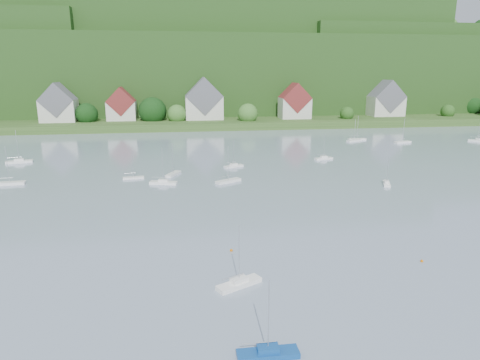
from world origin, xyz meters
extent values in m
cube|color=#2E4E1D|center=(0.00, 200.00, 1.50)|extent=(600.00, 60.00, 3.00)
cube|color=#163A12|center=(0.00, 275.00, 20.00)|extent=(620.00, 160.00, 40.00)
cube|color=#163A12|center=(10.00, 270.00, 28.00)|extent=(240.00, 130.00, 60.00)
cube|color=#163A12|center=(160.00, 255.00, 22.00)|extent=(200.00, 110.00, 48.00)
sphere|color=black|center=(139.35, 197.94, 6.40)|extent=(10.46, 10.46, 10.46)
sphere|color=#1F4A16|center=(118.43, 184.90, 5.10)|extent=(6.45, 6.45, 6.45)
sphere|color=#2F6124|center=(-6.80, 183.88, 5.66)|extent=(8.19, 8.19, 8.19)
sphere|color=#2F6124|center=(-51.96, 186.07, 5.11)|extent=(6.49, 6.49, 6.49)
sphere|color=#2F6124|center=(46.85, 192.08, 6.95)|extent=(12.16, 12.16, 12.16)
sphere|color=#2F6124|center=(22.99, 179.93, 5.84)|extent=(8.73, 8.73, 8.73)
sphere|color=black|center=(-43.87, 185.86, 6.03)|extent=(9.32, 9.32, 9.32)
sphere|color=#1F4A16|center=(67.84, 181.69, 5.03)|extent=(6.24, 6.24, 6.24)
sphere|color=black|center=(89.43, 194.54, 5.65)|extent=(8.16, 8.16, 8.16)
sphere|color=black|center=(-17.00, 186.36, 6.87)|extent=(11.92, 11.92, 11.92)
sphere|color=#1F4A16|center=(-84.27, 263.14, 51.80)|extent=(10.29, 10.29, 10.29)
sphere|color=black|center=(-68.16, 251.39, 51.26)|extent=(7.18, 7.18, 7.18)
sphere|color=#1F4A16|center=(39.50, 255.03, 60.25)|extent=(12.83, 12.83, 12.83)
sphere|color=#1F4A16|center=(1.11, 279.65, 60.23)|extent=(12.73, 12.73, 12.73)
sphere|color=#1F4A16|center=(83.40, 244.53, 60.01)|extent=(11.50, 11.50, 11.50)
sphere|color=#1F4A16|center=(60.71, 274.89, 60.56)|extent=(14.65, 14.65, 14.65)
sphere|color=#1F4A16|center=(119.44, 238.58, 59.71)|extent=(9.76, 9.76, 9.76)
sphere|color=#2F6124|center=(-47.14, 274.29, 59.24)|extent=(7.07, 7.07, 7.07)
sphere|color=black|center=(-3.47, 243.31, 59.44)|extent=(8.21, 8.21, 8.21)
sphere|color=#2F6124|center=(-22.82, 267.10, 60.14)|extent=(12.24, 12.24, 12.24)
sphere|color=#2F6124|center=(114.51, 242.98, 59.58)|extent=(9.00, 9.00, 9.00)
sphere|color=#1F4A16|center=(101.03, 257.97, 59.41)|extent=(8.03, 8.03, 8.03)
sphere|color=#2F6124|center=(176.64, 258.30, 47.67)|extent=(9.52, 9.52, 9.52)
sphere|color=#2F6124|center=(100.48, 258.36, 48.62)|extent=(14.97, 14.97, 14.97)
sphere|color=#1F4A16|center=(78.67, 255.82, 47.71)|extent=(9.78, 9.78, 9.78)
sphere|color=#1F4A16|center=(119.68, 254.71, 48.10)|extent=(12.02, 12.02, 12.02)
sphere|color=black|center=(137.90, 236.02, 48.02)|extent=(11.57, 11.57, 11.57)
sphere|color=#1F4A16|center=(122.43, 222.73, 48.21)|extent=(12.65, 12.65, 12.65)
sphere|color=#2F6124|center=(142.64, 228.37, 47.45)|extent=(8.28, 8.28, 8.28)
sphere|color=black|center=(167.90, 264.31, 47.31)|extent=(7.47, 7.47, 7.47)
sphere|color=#2F6124|center=(99.14, 247.22, 47.66)|extent=(9.48, 9.48, 9.48)
sphere|color=black|center=(189.44, 271.22, 41.48)|extent=(8.43, 8.43, 8.43)
sphere|color=#1F4A16|center=(-39.98, 262.14, 42.10)|extent=(12.01, 12.01, 12.01)
sphere|color=black|center=(118.67, 252.35, 42.64)|extent=(15.08, 15.08, 15.08)
sphere|color=#2F6124|center=(108.41, 268.02, 42.80)|extent=(15.99, 15.99, 15.99)
sphere|color=black|center=(-3.70, 272.21, 42.75)|extent=(15.72, 15.72, 15.72)
sphere|color=#1F4A16|center=(10.88, 267.92, 41.84)|extent=(10.54, 10.54, 10.54)
cube|color=silver|center=(-55.00, 187.00, 7.50)|extent=(14.00, 10.00, 9.00)
cube|color=#5B5B63|center=(-55.00, 187.00, 12.00)|extent=(14.00, 10.40, 14.00)
cube|color=silver|center=(-30.00, 189.00, 7.00)|extent=(12.00, 9.00, 8.00)
cube|color=maroon|center=(-30.00, 189.00, 11.00)|extent=(12.00, 9.36, 12.00)
cube|color=silver|center=(5.00, 188.00, 8.00)|extent=(16.00, 11.00, 10.00)
cube|color=#5B5B63|center=(5.00, 188.00, 13.00)|extent=(16.00, 11.44, 16.00)
cube|color=silver|center=(45.00, 186.00, 7.50)|extent=(13.00, 10.00, 9.00)
cube|color=maroon|center=(45.00, 186.00, 12.00)|extent=(13.00, 10.40, 13.00)
cube|color=silver|center=(90.00, 190.00, 7.50)|extent=(15.00, 10.00, 9.00)
cube|color=#5B5B63|center=(90.00, 190.00, 12.00)|extent=(15.00, 10.40, 15.00)
cube|color=#10448D|center=(0.13, 29.81, 0.27)|extent=(5.33, 1.50, 0.53)
cube|color=#10448D|center=(0.13, 29.81, 0.78)|extent=(1.87, 1.05, 0.50)
cylinder|color=silver|center=(0.13, 29.81, 3.86)|extent=(0.10, 0.10, 6.66)
cylinder|color=silver|center=(-0.67, 29.81, 1.43)|extent=(2.93, 0.09, 0.08)
cube|color=white|center=(-0.54, 42.43, 0.27)|extent=(5.54, 3.85, 0.54)
cube|color=white|center=(-0.54, 42.43, 0.79)|extent=(2.18, 1.82, 0.50)
cylinder|color=silver|center=(-0.54, 42.43, 3.95)|extent=(0.10, 0.10, 6.81)
cylinder|color=silver|center=(-1.26, 42.05, 1.44)|extent=(2.70, 1.44, 0.08)
sphere|color=#E26C00|center=(23.46, 45.36, 0.00)|extent=(0.38, 0.38, 0.38)
sphere|color=#E26C00|center=(-0.20, 52.17, 0.00)|extent=(0.40, 0.40, 0.40)
cube|color=white|center=(3.76, 88.83, 0.30)|extent=(5.97, 4.39, 0.59)
cylinder|color=silver|center=(3.76, 88.83, 4.30)|extent=(0.10, 0.10, 7.42)
cylinder|color=silver|center=(2.98, 88.39, 1.49)|extent=(2.87, 1.69, 0.08)
cube|color=white|center=(-48.41, 116.93, 0.32)|extent=(6.69, 3.18, 0.65)
cube|color=white|center=(-48.41, 116.93, 0.90)|extent=(2.48, 1.73, 0.50)
cylinder|color=silver|center=(-48.41, 116.93, 4.68)|extent=(0.10, 0.10, 8.06)
cylinder|color=silver|center=(-49.35, 116.72, 1.55)|extent=(3.48, 0.86, 0.08)
cube|color=white|center=(67.95, 132.39, 0.31)|extent=(6.37, 3.20, 0.61)
cylinder|color=silver|center=(67.95, 132.39, 4.45)|extent=(0.10, 0.10, 7.67)
cylinder|color=silver|center=(67.06, 132.16, 1.51)|extent=(3.29, 0.92, 0.08)
cube|color=white|center=(36.94, 81.88, 0.23)|extent=(3.00, 4.84, 0.47)
cube|color=white|center=(36.94, 81.88, 0.72)|extent=(1.48, 1.87, 0.50)
cylinder|color=silver|center=(36.94, 81.88, 3.40)|extent=(0.10, 0.10, 5.86)
cylinder|color=silver|center=(36.67, 81.23, 1.37)|extent=(1.06, 2.42, 0.08)
cube|color=white|center=(-17.00, 95.04, 0.23)|extent=(4.77, 1.83, 0.46)
cylinder|color=silver|center=(-17.00, 95.04, 3.37)|extent=(0.10, 0.10, 5.81)
cylinder|color=silver|center=(-17.69, 94.96, 1.36)|extent=(2.55, 0.38, 0.08)
cube|color=white|center=(-8.18, 97.28, 0.28)|extent=(3.83, 5.71, 0.56)
cylinder|color=silver|center=(-8.18, 97.28, 4.05)|extent=(0.10, 0.10, 6.98)
cylinder|color=silver|center=(-8.54, 96.53, 1.46)|extent=(1.40, 2.80, 0.08)
cube|color=white|center=(6.89, 103.56, 0.26)|extent=(5.25, 3.49, 0.51)
cube|color=white|center=(6.89, 103.56, 0.76)|extent=(2.05, 1.67, 0.50)
cylinder|color=silver|center=(6.89, 103.56, 3.72)|extent=(0.10, 0.10, 6.41)
cylinder|color=silver|center=(6.19, 103.23, 1.41)|extent=(2.58, 1.28, 0.08)
cube|color=white|center=(-42.65, 93.59, 0.31)|extent=(6.23, 2.20, 0.61)
cylinder|color=silver|center=(-42.65, 93.59, 4.43)|extent=(0.10, 0.10, 7.64)
cylinder|color=silver|center=(-43.57, 93.51, 1.51)|extent=(3.36, 0.35, 0.08)
cube|color=white|center=(-10.19, 89.34, 0.29)|extent=(6.08, 3.06, 0.59)
cube|color=white|center=(-10.19, 89.34, 0.84)|extent=(2.27, 1.63, 0.50)
cylinder|color=silver|center=(-10.19, 89.34, 4.24)|extent=(0.10, 0.10, 7.32)
cylinder|color=silver|center=(-11.04, 89.57, 1.49)|extent=(3.14, 0.89, 0.08)
cube|color=white|center=(53.24, 137.99, 0.28)|extent=(5.88, 3.59, 0.57)
cylinder|color=silver|center=(53.24, 137.99, 4.13)|extent=(0.10, 0.10, 7.12)
cylinder|color=silver|center=(52.44, 137.67, 1.47)|extent=(2.94, 1.24, 0.08)
cube|color=white|center=(94.97, 131.32, 0.30)|extent=(5.53, 5.36, 0.60)
cylinder|color=silver|center=(94.97, 131.32, 4.36)|extent=(0.10, 0.10, 7.52)
cylinder|color=silver|center=(94.31, 131.94, 1.50)|extent=(2.46, 2.33, 0.08)
cube|color=white|center=(32.58, 109.75, 0.26)|extent=(5.38, 2.64, 0.52)
cube|color=white|center=(32.58, 109.75, 0.77)|extent=(2.00, 1.42, 0.50)
cylinder|color=silver|center=(32.58, 109.75, 3.76)|extent=(0.10, 0.10, 6.48)
cylinder|color=silver|center=(31.82, 109.56, 1.42)|extent=(2.79, 0.76, 0.08)
cube|color=white|center=(55.27, 140.47, 0.31)|extent=(6.24, 1.80, 0.62)
cylinder|color=silver|center=(55.27, 140.47, 4.51)|extent=(0.10, 0.10, 7.77)
cylinder|color=silver|center=(54.33, 140.48, 1.52)|extent=(3.42, 0.12, 0.08)
camera|label=1|loc=(-6.82, -1.32, 23.68)|focal=32.22mm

